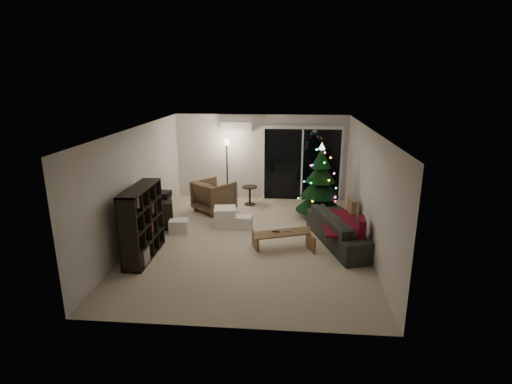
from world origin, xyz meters
TOP-DOWN VIEW (x-y plane):
  - room at (0.46, 1.49)m, footprint 6.50×7.51m
  - bookshelf at (-2.25, -1.02)m, footprint 0.54×1.51m
  - media_cabinet at (-2.25, 0.90)m, footprint 0.73×1.16m
  - stereo at (-2.25, 0.90)m, footprint 0.34×0.41m
  - armchair at (-1.18, 1.97)m, footprint 1.30×1.30m
  - ottoman at (-0.71, 0.85)m, footprint 0.58×0.58m
  - cardboard_box_a at (-1.73, 0.34)m, footprint 0.47×0.38m
  - cardboard_box_b at (-0.26, 0.73)m, footprint 0.46×0.36m
  - side_table at (-0.27, 2.60)m, footprint 0.52×0.52m
  - floor_lamp at (-0.93, 2.72)m, footprint 0.29×0.29m
  - sofa at (2.05, 0.00)m, footprint 1.53×2.47m
  - sofa_throw at (1.95, 0.00)m, footprint 0.72×1.66m
  - cushion_a at (2.30, 0.65)m, footprint 0.17×0.45m
  - cushion_b at (2.30, -0.65)m, footprint 0.16×0.45m
  - coffee_table at (0.73, -0.42)m, footprint 1.30×0.84m
  - remote_a at (0.58, -0.42)m, footprint 0.15×0.05m
  - remote_b at (0.83, -0.37)m, footprint 0.15×0.09m
  - christmas_tree at (1.63, 1.63)m, footprint 1.23×1.23m

SIDE VIEW (x-z plane):
  - cardboard_box_b at x=-0.26m, z-range 0.00..0.30m
  - cardboard_box_a at x=-1.73m, z-range 0.00..0.31m
  - coffee_table at x=0.73m, z-range 0.00..0.39m
  - ottoman at x=-0.71m, z-range 0.00..0.47m
  - side_table at x=-0.27m, z-range 0.00..0.54m
  - sofa at x=2.05m, z-range 0.00..0.67m
  - media_cabinet at x=-2.25m, z-range 0.00..0.68m
  - remote_a at x=0.58m, z-range 0.39..0.41m
  - remote_b at x=0.83m, z-range 0.39..0.41m
  - armchair at x=-1.18m, z-range 0.00..0.85m
  - sofa_throw at x=1.95m, z-range 0.46..0.52m
  - cushion_a at x=2.30m, z-range 0.39..0.83m
  - cushion_b at x=2.30m, z-range 0.39..0.83m
  - bookshelf at x=-2.25m, z-range 0.00..1.48m
  - stereo at x=-2.25m, z-range 0.68..0.82m
  - floor_lamp at x=-0.93m, z-range 0.00..1.81m
  - christmas_tree at x=1.63m, z-range 0.00..1.97m
  - room at x=0.46m, z-range -0.28..2.32m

